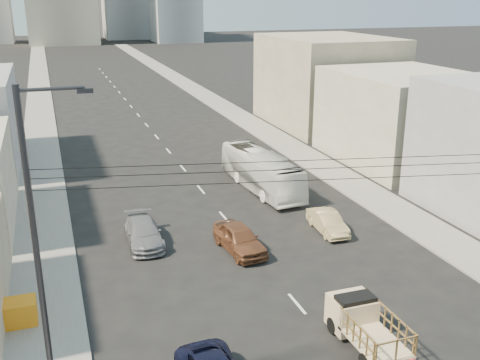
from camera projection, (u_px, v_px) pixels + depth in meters
sidewalk_left at (39, 101)px, 79.67m from camera, size 3.50×180.00×0.12m
sidewalk_right at (199, 92)px, 86.95m from camera, size 3.50×180.00×0.12m
lane_dashes at (142, 120)px, 68.08m from camera, size 0.15×104.00×0.01m
flatbed_pickup at (365, 322)px, 24.19m from camera, size 1.95×4.41×1.90m
city_bus at (261, 171)px, 43.58m from camera, size 3.23×10.76×2.96m
sedan_brown at (239, 239)px, 33.18m from camera, size 2.39×4.86×1.60m
sedan_tan at (328, 222)px, 35.93m from camera, size 1.59×4.06×1.32m
sedan_grey at (144, 233)px, 34.17m from camera, size 2.13×5.00×1.44m
streetlamp_left at (40, 252)px, 18.58m from camera, size 2.36×0.25×12.00m
overhead_wires at (385, 167)px, 19.07m from camera, size 23.01×5.02×0.72m
crate_stack at (16, 313)px, 25.69m from camera, size 1.80×1.20×1.14m
bldg_right_mid at (403, 117)px, 50.44m from camera, size 11.00×14.00×8.00m
bldg_right_far at (326, 81)px, 64.63m from camera, size 12.00×16.00×10.00m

